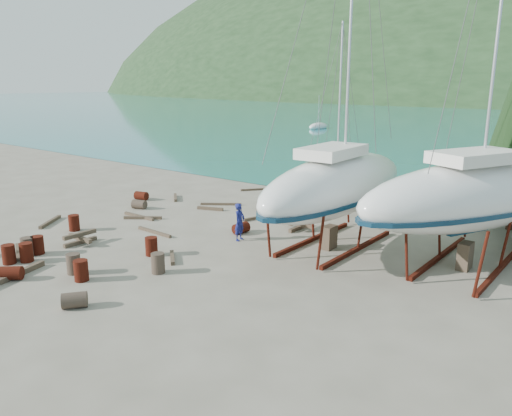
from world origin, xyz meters
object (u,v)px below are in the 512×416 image
Objects in this scene: large_sailboat_near at (337,184)px; worker at (240,222)px; large_sailboat_far at (476,194)px; small_sailboat_shore at (334,176)px.

large_sailboat_near is 9.98× the size of worker.
large_sailboat_far reaches higher than worker.
small_sailboat_shore is at bearing -8.82° from worker.
small_sailboat_shore is 9.90m from worker.
large_sailboat_far is at bearing -81.00° from worker.
small_sailboat_shore is at bearing 118.93° from large_sailboat_near.
large_sailboat_near is 6.18m from large_sailboat_far.
large_sailboat_far is 1.71× the size of small_sailboat_shore.
large_sailboat_near is at bearing -71.81° from worker.
large_sailboat_near is 5.32m from worker.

